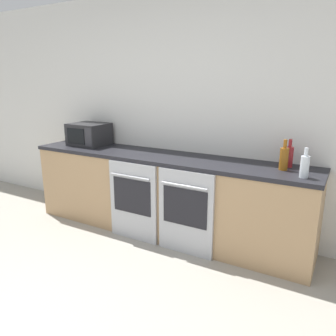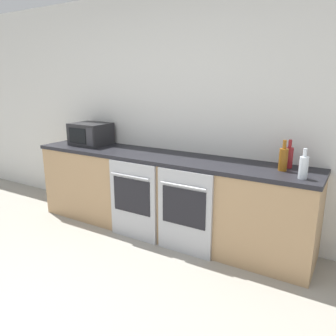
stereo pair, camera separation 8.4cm
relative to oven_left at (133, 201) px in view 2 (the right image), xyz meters
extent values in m
cube|color=silver|center=(0.19, 0.64, 0.87)|extent=(10.00, 0.06, 2.60)
cube|color=tan|center=(0.19, 0.31, -0.01)|extent=(3.17, 0.59, 0.84)
cube|color=black|center=(0.19, 0.31, 0.43)|extent=(3.19, 0.61, 0.04)
cube|color=#A8AAAF|center=(0.00, 0.00, -0.01)|extent=(0.58, 0.03, 0.84)
cube|color=black|center=(0.00, -0.02, 0.06)|extent=(0.46, 0.01, 0.37)
cylinder|color=#A8AAAF|center=(0.00, -0.04, 0.28)|extent=(0.47, 0.02, 0.02)
cube|color=#A8AAAF|center=(0.62, 0.00, -0.01)|extent=(0.58, 0.03, 0.84)
cube|color=black|center=(0.62, -0.02, 0.06)|extent=(0.46, 0.01, 0.37)
cylinder|color=#A8AAAF|center=(0.62, -0.04, 0.28)|extent=(0.47, 0.02, 0.02)
cube|color=#232326|center=(-0.90, 0.37, 0.59)|extent=(0.45, 0.37, 0.27)
cube|color=black|center=(-0.94, 0.18, 0.59)|extent=(0.27, 0.01, 0.18)
cube|color=#2D2D33|center=(-0.74, 0.18, 0.59)|extent=(0.10, 0.01, 0.21)
cylinder|color=#8C5114|center=(1.42, 0.33, 0.55)|extent=(0.08, 0.08, 0.20)
cylinder|color=#8C5114|center=(1.42, 0.33, 0.69)|extent=(0.03, 0.03, 0.08)
cylinder|color=silver|center=(1.61, 0.16, 0.54)|extent=(0.07, 0.07, 0.18)
cylinder|color=silver|center=(1.61, 0.16, 0.67)|extent=(0.03, 0.03, 0.07)
cylinder|color=maroon|center=(1.44, 0.46, 0.55)|extent=(0.07, 0.07, 0.19)
cylinder|color=maroon|center=(1.44, 0.46, 0.68)|extent=(0.03, 0.03, 0.07)
camera|label=1|loc=(1.92, -2.62, 1.22)|focal=35.00mm
camera|label=2|loc=(1.99, -2.58, 1.22)|focal=35.00mm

